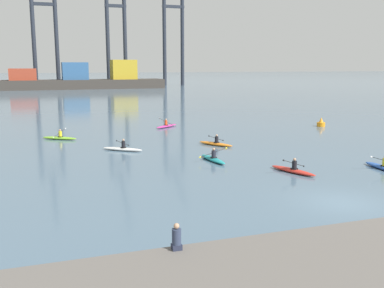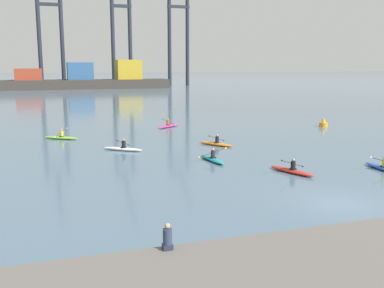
{
  "view_description": "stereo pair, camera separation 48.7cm",
  "coord_description": "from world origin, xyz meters",
  "px_view_note": "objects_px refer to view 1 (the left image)",
  "views": [
    {
      "loc": [
        -13.67,
        -17.06,
        6.62
      ],
      "look_at": [
        -2.75,
        14.72,
        0.6
      ],
      "focal_mm": 41.15,
      "sensor_mm": 36.0,
      "label": 1
    },
    {
      "loc": [
        -13.21,
        -17.22,
        6.62
      ],
      "look_at": [
        -2.75,
        14.72,
        0.6
      ],
      "focal_mm": 41.15,
      "sensor_mm": 36.0,
      "label": 2
    }
  ],
  "objects_px": {
    "kayak_magenta": "(167,126)",
    "kayak_lime": "(60,138)",
    "gantry_crane_east_mid": "(116,22)",
    "kayak_teal": "(213,159)",
    "kayak_white": "(123,149)",
    "seated_onlooker": "(177,238)",
    "container_barge": "(78,80)",
    "kayak_red": "(293,170)",
    "kayak_blue": "(383,167)",
    "channel_buoy": "(321,123)",
    "gantry_crane_west_mid": "(44,22)",
    "gantry_crane_east": "(174,25)",
    "kayak_orange": "(216,143)"
  },
  "relations": [
    {
      "from": "kayak_magenta",
      "to": "kayak_lime",
      "type": "xyz_separation_m",
      "value": [
        -11.32,
        -4.47,
        0.0
      ]
    },
    {
      "from": "gantry_crane_east_mid",
      "to": "kayak_teal",
      "type": "height_order",
      "value": "gantry_crane_east_mid"
    },
    {
      "from": "kayak_white",
      "to": "seated_onlooker",
      "type": "xyz_separation_m",
      "value": [
        -1.98,
        -21.04,
        0.96
      ]
    },
    {
      "from": "container_barge",
      "to": "seated_onlooker",
      "type": "height_order",
      "value": "container_barge"
    },
    {
      "from": "kayak_red",
      "to": "gantry_crane_east_mid",
      "type": "bearing_deg",
      "value": 85.82
    },
    {
      "from": "kayak_blue",
      "to": "kayak_lime",
      "type": "bearing_deg",
      "value": 135.38
    },
    {
      "from": "gantry_crane_east_mid",
      "to": "kayak_teal",
      "type": "xyz_separation_m",
      "value": [
        -11.88,
        -110.01,
        -19.41
      ]
    },
    {
      "from": "container_barge",
      "to": "channel_buoy",
      "type": "distance_m",
      "value": 91.11
    },
    {
      "from": "container_barge",
      "to": "kayak_blue",
      "type": "distance_m",
      "value": 108.3
    },
    {
      "from": "gantry_crane_west_mid",
      "to": "kayak_teal",
      "type": "distance_m",
      "value": 113.04
    },
    {
      "from": "gantry_crane_east",
      "to": "channel_buoy",
      "type": "height_order",
      "value": "gantry_crane_east"
    },
    {
      "from": "gantry_crane_east_mid",
      "to": "gantry_crane_east",
      "type": "distance_m",
      "value": 19.34
    },
    {
      "from": "kayak_magenta",
      "to": "kayak_teal",
      "type": "bearing_deg",
      "value": -94.99
    },
    {
      "from": "channel_buoy",
      "to": "kayak_red",
      "type": "height_order",
      "value": "kayak_red"
    },
    {
      "from": "kayak_red",
      "to": "kayak_white",
      "type": "distance_m",
      "value": 13.81
    },
    {
      "from": "kayak_teal",
      "to": "kayak_white",
      "type": "xyz_separation_m",
      "value": [
        -5.34,
        5.84,
        0.0
      ]
    },
    {
      "from": "channel_buoy",
      "to": "kayak_blue",
      "type": "xyz_separation_m",
      "value": [
        -8.35,
        -18.63,
        -0.19
      ]
    },
    {
      "from": "container_barge",
      "to": "gantry_crane_east",
      "type": "xyz_separation_m",
      "value": [
        31.76,
        11.17,
        16.94
      ]
    },
    {
      "from": "gantry_crane_west_mid",
      "to": "kayak_lime",
      "type": "height_order",
      "value": "gantry_crane_west_mid"
    },
    {
      "from": "gantry_crane_east_mid",
      "to": "gantry_crane_west_mid",
      "type": "bearing_deg",
      "value": 177.11
    },
    {
      "from": "container_barge",
      "to": "kayak_orange",
      "type": "xyz_separation_m",
      "value": [
        3.24,
        -96.21,
        -2.38
      ]
    },
    {
      "from": "kayak_magenta",
      "to": "seated_onlooker",
      "type": "relative_size",
      "value": 3.44
    },
    {
      "from": "gantry_crane_east_mid",
      "to": "kayak_white",
      "type": "relative_size",
      "value": 13.56
    },
    {
      "from": "kayak_teal",
      "to": "channel_buoy",
      "type": "bearing_deg",
      "value": 35.43
    },
    {
      "from": "kayak_magenta",
      "to": "kayak_red",
      "type": "relative_size",
      "value": 0.9
    },
    {
      "from": "container_barge",
      "to": "kayak_teal",
      "type": "bearing_deg",
      "value": -89.57
    },
    {
      "from": "kayak_lime",
      "to": "kayak_blue",
      "type": "distance_m",
      "value": 27.02
    },
    {
      "from": "gantry_crane_east_mid",
      "to": "kayak_white",
      "type": "distance_m",
      "value": 107.36
    },
    {
      "from": "gantry_crane_east",
      "to": "kayak_orange",
      "type": "distance_m",
      "value": 112.77
    },
    {
      "from": "kayak_red",
      "to": "gantry_crane_east",
      "type": "bearing_deg",
      "value": 76.85
    },
    {
      "from": "kayak_orange",
      "to": "kayak_red",
      "type": "bearing_deg",
      "value": -84.49
    },
    {
      "from": "kayak_orange",
      "to": "kayak_lime",
      "type": "bearing_deg",
      "value": 148.91
    },
    {
      "from": "kayak_teal",
      "to": "kayak_orange",
      "type": "xyz_separation_m",
      "value": [
        2.47,
        5.62,
        0.0
      ]
    },
    {
      "from": "gantry_crane_west_mid",
      "to": "kayak_blue",
      "type": "relative_size",
      "value": 11.21
    },
    {
      "from": "gantry_crane_west_mid",
      "to": "gantry_crane_east",
      "type": "xyz_separation_m",
      "value": [
        39.95,
        1.93,
        0.3
      ]
    },
    {
      "from": "gantry_crane_east",
      "to": "kayak_white",
      "type": "height_order",
      "value": "gantry_crane_east"
    },
    {
      "from": "kayak_blue",
      "to": "kayak_red",
      "type": "bearing_deg",
      "value": 168.89
    },
    {
      "from": "gantry_crane_east",
      "to": "seated_onlooker",
      "type": "distance_m",
      "value": 135.05
    },
    {
      "from": "gantry_crane_east_mid",
      "to": "kayak_blue",
      "type": "bearing_deg",
      "value": -91.2
    },
    {
      "from": "kayak_orange",
      "to": "kayak_lime",
      "type": "distance_m",
      "value": 14.33
    },
    {
      "from": "container_barge",
      "to": "gantry_crane_east",
      "type": "bearing_deg",
      "value": 19.37
    },
    {
      "from": "container_barge",
      "to": "gantry_crane_east_mid",
      "type": "xyz_separation_m",
      "value": [
        12.65,
        8.19,
        17.04
      ]
    },
    {
      "from": "kayak_teal",
      "to": "kayak_blue",
      "type": "relative_size",
      "value": 1.01
    },
    {
      "from": "seated_onlooker",
      "to": "kayak_magenta",
      "type": "bearing_deg",
      "value": 74.86
    },
    {
      "from": "channel_buoy",
      "to": "kayak_orange",
      "type": "height_order",
      "value": "kayak_orange"
    },
    {
      "from": "kayak_teal",
      "to": "kayak_blue",
      "type": "xyz_separation_m",
      "value": [
        9.44,
        -5.97,
        0.0
      ]
    },
    {
      "from": "kayak_lime",
      "to": "channel_buoy",
      "type": "bearing_deg",
      "value": -0.74
    },
    {
      "from": "kayak_magenta",
      "to": "kayak_blue",
      "type": "height_order",
      "value": "kayak_magenta"
    },
    {
      "from": "seated_onlooker",
      "to": "gantry_crane_west_mid",
      "type": "bearing_deg",
      "value": 90.75
    },
    {
      "from": "gantry_crane_east_mid",
      "to": "seated_onlooker",
      "type": "xyz_separation_m",
      "value": [
        -19.19,
        -125.21,
        -18.46
      ]
    }
  ]
}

